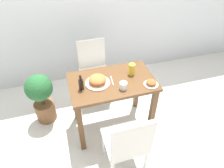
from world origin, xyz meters
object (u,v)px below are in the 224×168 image
chair_near (128,142)px  sauce_bottle (81,84)px  chair_far (94,67)px  drink_cup (123,86)px  juice_glass (132,69)px  food_plate (97,80)px  potted_plant_left (41,96)px  side_plate (151,83)px

chair_near → sauce_bottle: sauce_bottle is taller
chair_far → drink_cup: bearing=-79.8°
juice_glass → chair_near: bearing=-112.3°
chair_far → food_plate: chair_far is taller
food_plate → potted_plant_left: (-0.68, 0.37, -0.39)m
side_plate → potted_plant_left: bearing=155.3°
chair_far → side_plate: size_ratio=5.57×
chair_near → drink_cup: bearing=-103.1°
drink_cup → potted_plant_left: size_ratio=0.11×
chair_near → food_plate: 0.74m
side_plate → potted_plant_left: side_plate is taller
drink_cup → sauce_bottle: size_ratio=0.44×
food_plate → potted_plant_left: bearing=151.3°
side_plate → drink_cup: drink_cup is taller
side_plate → potted_plant_left: 1.42m
chair_near → juice_glass: (0.29, 0.72, 0.33)m
drink_cup → sauce_bottle: bearing=164.9°
drink_cup → juice_glass: (0.18, 0.23, 0.03)m
chair_near → food_plate: size_ratio=3.24×
potted_plant_left → food_plate: bearing=-28.7°
food_plate → drink_cup: size_ratio=3.35×
side_plate → food_plate: bearing=160.6°
chair_near → juice_glass: bearing=-112.3°
side_plate → drink_cup: bearing=174.8°
drink_cup → potted_plant_left: 1.15m
chair_near → food_plate: bearing=-78.6°
food_plate → chair_far: bearing=82.5°
juice_glass → potted_plant_left: (-1.11, 0.32, -0.42)m
chair_far → food_plate: 0.76m
chair_near → juice_glass: size_ratio=6.63×
juice_glass → sauce_bottle: sauce_bottle is taller
drink_cup → potted_plant_left: bearing=149.7°
potted_plant_left → sauce_bottle: bearing=-40.7°
sauce_bottle → potted_plant_left: sauce_bottle is taller
drink_cup → juice_glass: 0.29m
chair_near → side_plate: 0.69m
side_plate → drink_cup: 0.32m
side_plate → chair_near: bearing=-132.8°
food_plate → juice_glass: bearing=7.7°
drink_cup → chair_near: bearing=-103.1°
food_plate → sauce_bottle: 0.20m
food_plate → potted_plant_left: size_ratio=0.38×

